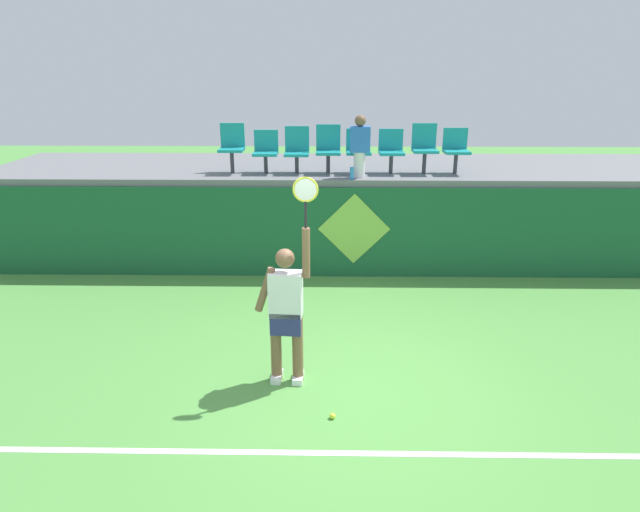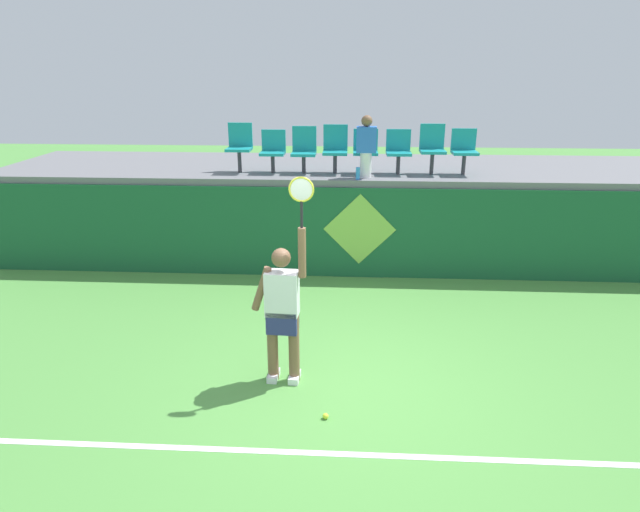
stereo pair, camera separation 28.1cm
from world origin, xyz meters
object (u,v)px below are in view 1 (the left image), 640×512
tennis_ball (333,416)px  stadium_chair_2 (297,148)px  water_bottle (352,173)px  stadium_chair_3 (328,147)px  spectator_0 (360,145)px  stadium_chair_4 (358,149)px  stadium_chair_1 (266,150)px  tennis_player (287,309)px  stadium_chair_5 (391,149)px  stadium_chair_7 (456,148)px  stadium_chair_6 (425,146)px  stadium_chair_0 (232,145)px

tennis_ball → stadium_chair_2: bearing=97.3°
water_bottle → stadium_chair_3: 0.83m
tennis_ball → spectator_0: (0.47, 4.55, 2.27)m
stadium_chair_3 → stadium_chair_4: size_ratio=1.09×
tennis_ball → stadium_chair_1: 5.55m
tennis_player → water_bottle: bearing=76.3°
tennis_ball → water_bottle: 4.74m
stadium_chair_5 → water_bottle: bearing=-139.7°
tennis_player → stadium_chair_3: 4.44m
stadium_chair_5 → tennis_player: bearing=-110.8°
stadium_chair_7 → spectator_0: (-1.76, -0.43, 0.10)m
stadium_chair_7 → tennis_player: bearing=-123.2°
stadium_chair_5 → stadium_chair_6: (0.60, 0.01, 0.06)m
stadium_chair_0 → stadium_chair_6: (3.48, 0.00, -0.00)m
tennis_ball → stadium_chair_4: 5.45m
water_bottle → tennis_ball: bearing=-94.4°
tennis_player → spectator_0: 4.15m
stadium_chair_3 → stadium_chair_5: stadium_chair_3 is taller
water_bottle → stadium_chair_7: bearing=18.0°
stadium_chair_1 → stadium_chair_5: stadium_chair_5 is taller
spectator_0 → stadium_chair_7: bearing=13.8°
stadium_chair_0 → stadium_chair_5: 2.88m
tennis_ball → stadium_chair_4: bearing=84.6°
stadium_chair_0 → stadium_chair_1: size_ratio=1.16×
water_bottle → stadium_chair_6: size_ratio=0.24×
tennis_ball → stadium_chair_5: bearing=77.9°
tennis_player → tennis_ball: bearing=-54.7°
stadium_chair_4 → water_bottle: bearing=-102.3°
water_bottle → stadium_chair_2: bearing=147.5°
water_bottle → spectator_0: size_ratio=0.20×
stadium_chair_6 → tennis_player: bearing=-117.5°
stadium_chair_0 → stadium_chair_2: size_ratio=1.07×
stadium_chair_2 → stadium_chair_6: size_ratio=0.94×
water_bottle → stadium_chair_0: (-2.16, 0.62, 0.39)m
stadium_chair_0 → stadium_chair_4: 2.29m
stadium_chair_1 → stadium_chair_5: size_ratio=0.97×
stadium_chair_3 → spectator_0: size_ratio=0.80×
tennis_player → stadium_chair_3: (0.47, 4.23, 1.25)m
water_bottle → stadium_chair_4: 0.71m
tennis_player → stadium_chair_1: size_ratio=3.33×
stadium_chair_1 → stadium_chair_7: stadium_chair_7 is taller
stadium_chair_2 → stadium_chair_3: stadium_chair_3 is taller
stadium_chair_1 → spectator_0: spectator_0 is taller
tennis_ball → stadium_chair_1: size_ratio=0.09×
stadium_chair_3 → stadium_chair_5: bearing=-0.4°
water_bottle → stadium_chair_3: bearing=123.4°
tennis_ball → stadium_chair_1: (-1.20, 4.98, 2.13)m
tennis_ball → stadium_chair_6: (1.67, 4.99, 2.20)m
stadium_chair_1 → tennis_player: bearing=-81.0°
tennis_ball → stadium_chair_5: 5.53m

